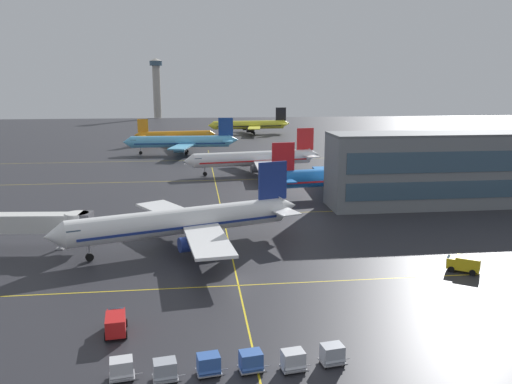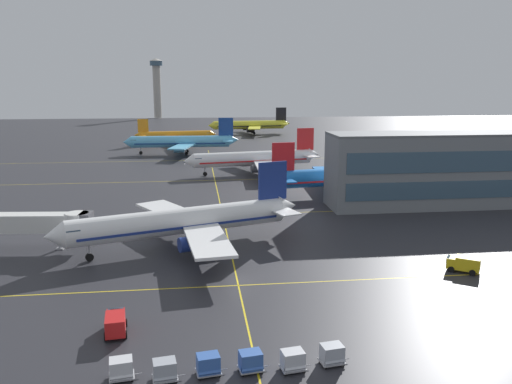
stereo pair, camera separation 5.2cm
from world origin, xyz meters
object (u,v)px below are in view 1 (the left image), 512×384
Objects in this scene: airliner_third_row at (255,159)px; baggage_cart_row_fifth at (293,360)px; airliner_far_right_stand at (175,135)px; baggage_cart_row_rightmost at (332,354)px; service_truck_catering at (463,263)px; baggage_cart_row_leftmost at (122,369)px; airliner_far_left_stand at (182,142)px; jet_bridge at (30,223)px; control_tower at (157,84)px; service_truck_red_van at (116,322)px; airliner_distant_taxiway at (250,125)px; baggage_cart_row_second at (165,370)px; airliner_second_row at (347,177)px; baggage_cart_row_middle at (209,364)px; baggage_cart_row_fourth at (251,361)px; airliner_front_gate at (184,221)px.

baggage_cart_row_fifth is at bearing -94.76° from airliner_third_row.
airliner_far_right_stand is 11.52× the size of baggage_cart_row_rightmost.
service_truck_catering is 46.22m from baggage_cart_row_leftmost.
airliner_far_left_stand is 104.24m from jet_bridge.
control_tower reaches higher than airliner_third_row.
service_truck_catering is 1.56× the size of baggage_cart_row_rightmost.
baggage_cart_row_leftmost is (1.67, -8.45, -0.17)m from service_truck_red_van.
airliner_distant_taxiway reaches higher than jet_bridge.
service_truck_catering is at bearing 29.14° from baggage_cart_row_second.
control_tower is (0.06, 287.10, 19.05)m from jet_bridge.
jet_bridge reaches higher than baggage_cart_row_second.
airliner_second_row is 8.81× the size of service_truck_catering.
airliner_second_row reaches higher than baggage_cart_row_rightmost.
airliner_distant_taxiway reaches higher than baggage_cart_row_middle.
airliner_far_left_stand is at bearing 96.52° from baggage_cart_row_rightmost.
baggage_cart_row_rightmost is at bearing 1.99° from baggage_cart_row_middle.
baggage_cart_row_fourth is (3.65, 0.08, 0.00)m from baggage_cart_row_middle.
service_truck_red_van is 1.51× the size of baggage_cart_row_rightmost.
baggage_cart_row_rightmost is at bearing -22.50° from service_truck_red_van.
airliner_second_row is 72.69m from service_truck_red_van.
airliner_far_left_stand is 13.99× the size of baggage_cart_row_second.
service_truck_catering is 61.75m from jet_bridge.
airliner_second_row is at bearing 55.17° from service_truck_red_van.
baggage_cart_row_second is at bearing -150.86° from service_truck_catering.
airliner_far_left_stand is 13.99× the size of baggage_cart_row_rightmost.
airliner_distant_taxiway is (-6.52, 137.94, 0.08)m from airliner_second_row.
jet_bridge is (-28.89, 37.12, 3.06)m from baggage_cart_row_fourth.
baggage_cart_row_fourth is at bearing -85.96° from airliner_far_right_stand.
baggage_cart_row_leftmost and baggage_cart_row_fourth have the same top height.
airliner_distant_taxiway is 208.82m from baggage_cart_row_second.
airliner_front_gate is 1.16× the size of airliner_far_right_stand.
service_truck_catering is at bearing -71.79° from airliner_far_left_stand.
baggage_cart_row_middle is (-34.16, -20.60, -0.17)m from service_truck_catering.
airliner_front_gate reaches higher than baggage_cart_row_rightmost.
service_truck_red_van is at bearing 157.50° from baggage_cart_row_rightmost.
airliner_far_right_stand reaches higher than baggage_cart_row_leftmost.
jet_bridge is at bearing 164.39° from service_truck_catering.
baggage_cart_row_second is 1.00× the size of baggage_cart_row_middle.
airliner_third_row is 98.59m from baggage_cart_row_fourth.
baggage_cart_row_fifth is (-26.86, -20.81, -0.17)m from service_truck_catering.
airliner_second_row is at bearing 28.27° from jet_bridge.
airliner_far_right_stand is 11.52× the size of baggage_cart_row_fourth.
baggage_cart_row_middle is 0.13× the size of jet_bridge.
service_truck_catering is (36.67, -14.66, -2.97)m from airliner_front_gate.
baggage_cart_row_second is (-29.64, -206.68, -3.23)m from airliner_distant_taxiway.
airliner_front_gate reaches higher than baggage_cart_row_middle.
service_truck_catering is (43.13, 11.96, 0.00)m from service_truck_red_van.
airliner_third_row is 79.59m from service_truck_catering.
baggage_cart_row_middle is 45.06m from jet_bridge.
airliner_third_row is 0.97× the size of airliner_distant_taxiway.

